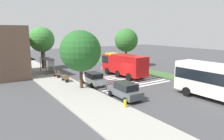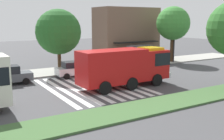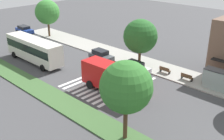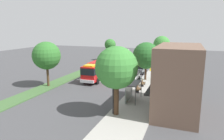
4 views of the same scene
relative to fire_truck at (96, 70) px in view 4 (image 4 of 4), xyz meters
The scene contains 20 objects.
ground_plane 3.73m from the fire_truck, 148.78° to the left, with size 120.00×120.00×0.00m, color #424244.
sidewalk 10.58m from the fire_truck, 105.14° to the left, with size 60.00×4.87×0.14m, color #9E9B93.
median_strip 6.69m from the fire_truck, 115.05° to the right, with size 60.00×3.00×0.14m, color #3D6033.
crosswalk 3.71m from the fire_truck, 148.62° to the left, with size 7.65×10.74×0.01m.
fire_truck is the anchor object (origin of this frame).
parked_car_west 32.87m from the fire_truck, 168.74° to the left, with size 4.56×2.08×1.63m.
parked_car_mid 11.12m from the fire_truck, 144.60° to the left, with size 4.30×2.12×1.75m.
parked_car_east 6.85m from the fire_truck, 108.33° to the left, with size 4.40×2.12×1.65m.
transit_bus 16.15m from the fire_truck, behind, with size 11.63×2.96×3.70m.
bus_stop_shelter 12.38m from the fire_truck, 46.57° to the left, with size 3.50×1.40×2.46m.
bench_near_shelter 10.16m from the fire_truck, 63.39° to the left, with size 1.60×0.50×0.90m.
bench_west_of_shelter 9.17m from the fire_truck, 83.04° to the left, with size 1.60×0.50×0.90m.
street_lamp 15.96m from the fire_truck, 31.19° to the left, with size 0.36×0.36×6.12m.
storefront_building 17.98m from the fire_truck, 56.07° to the left, with size 9.40×5.50×7.79m.
sidewalk_tree_far_west 27.88m from the fire_truck, 161.89° to the left, with size 4.80×4.80×7.26m.
sidewalk_tree_west 9.56m from the fire_truck, 109.99° to the left, with size 4.92×4.92×7.00m.
sidewalk_tree_center 16.47m from the fire_truck, 32.35° to the left, with size 4.66×4.66×7.69m.
median_tree_far_west 23.47m from the fire_truck, 165.54° to the right, with size 3.30×3.30×6.33m.
median_tree_west 9.46m from the fire_truck, 40.95° to the right, with size 4.56×4.56×7.39m.
fire_hydrant 13.97m from the fire_truck, 144.29° to the left, with size 0.28×0.28×0.70m, color gold.
Camera 4 is at (36.71, 13.98, 9.73)m, focal length 32.79 mm.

